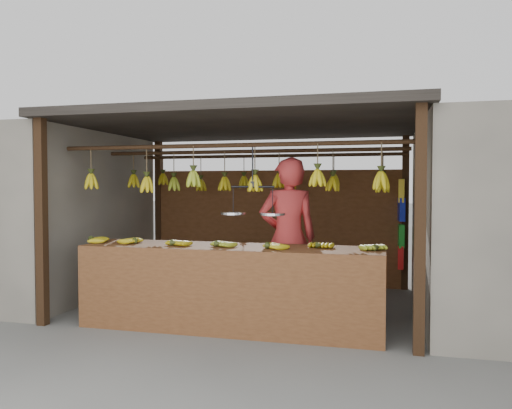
# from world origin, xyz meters

# --- Properties ---
(ground) EXTENTS (80.00, 80.00, 0.00)m
(ground) POSITION_xyz_m (0.00, 0.00, 0.00)
(ground) COLOR #5B5B57
(stall) EXTENTS (4.30, 3.30, 2.40)m
(stall) POSITION_xyz_m (0.00, 0.33, 1.97)
(stall) COLOR black
(stall) RESTS_ON ground
(neighbor_left) EXTENTS (3.00, 3.00, 2.30)m
(neighbor_left) POSITION_xyz_m (-3.60, 0.00, 1.15)
(neighbor_left) COLOR slate
(neighbor_left) RESTS_ON ground
(counter) EXTENTS (3.50, 0.75, 0.96)m
(counter) POSITION_xyz_m (0.07, -1.23, 0.70)
(counter) COLOR brown
(counter) RESTS_ON ground
(hanging_bananas) EXTENTS (3.53, 2.22, 0.37)m
(hanging_bananas) POSITION_xyz_m (-0.01, -0.00, 1.60)
(hanging_bananas) COLOR #B6A213
(hanging_bananas) RESTS_ON ground
(balance_scale) EXTENTS (0.72, 0.30, 0.77)m
(balance_scale) POSITION_xyz_m (0.29, -1.00, 1.29)
(balance_scale) COLOR black
(balance_scale) RESTS_ON ground
(vendor) EXTENTS (0.80, 0.67, 1.88)m
(vendor) POSITION_xyz_m (0.59, -0.50, 0.94)
(vendor) COLOR #BF3333
(vendor) RESTS_ON ground
(bag_bundles) EXTENTS (0.08, 0.26, 1.32)m
(bag_bundles) POSITION_xyz_m (1.94, 1.35, 1.00)
(bag_bundles) COLOR yellow
(bag_bundles) RESTS_ON ground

